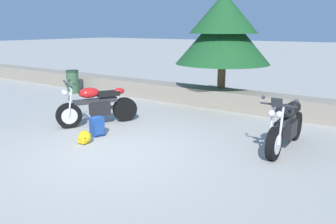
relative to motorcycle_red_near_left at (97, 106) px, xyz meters
The scene contains 8 objects.
ground_plane 2.16m from the motorcycle_red_near_left, 37.04° to the right, with size 120.00×120.00×0.00m, color #A3A099.
stone_wall 3.92m from the motorcycle_red_near_left, 64.60° to the left, with size 36.00×0.80×0.55m, color gray.
motorcycle_red_near_left is the anchor object (origin of this frame).
motorcycle_black_centre 4.51m from the motorcycle_red_near_left, 11.00° to the left, with size 0.67×2.06×1.18m.
rider_backpack 1.01m from the motorcycle_red_near_left, 44.15° to the right, with size 0.32×0.34×0.47m.
rider_helmet 1.51m from the motorcycle_red_near_left, 54.58° to the right, with size 0.28×0.28×0.28m.
pine_tree_far_left 4.49m from the motorcycle_red_near_left, 66.47° to the left, with size 2.88×2.88×2.87m.
trash_bin 4.61m from the motorcycle_red_near_left, 147.12° to the left, with size 0.46×0.46×0.86m.
Camera 1 is at (4.43, -4.49, 2.38)m, focal length 35.76 mm.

